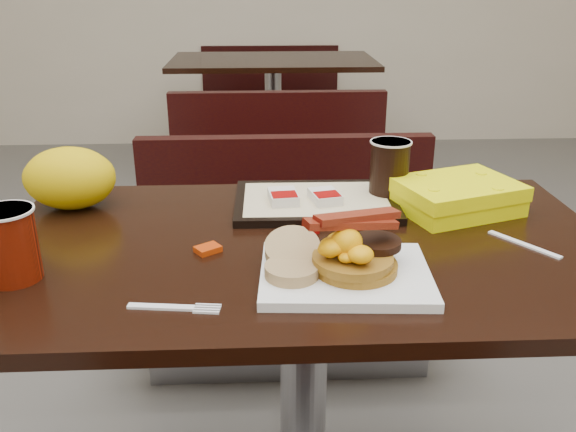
{
  "coord_description": "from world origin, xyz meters",
  "views": [
    {
      "loc": [
        -0.08,
        -1.07,
        1.24
      ],
      "look_at": [
        -0.03,
        0.01,
        0.8
      ],
      "focal_mm": 37.82,
      "sensor_mm": 36.0,
      "label": 1
    }
  ],
  "objects_px": {
    "coffee_cup_near": "(10,245)",
    "fork": "(161,307)",
    "knife": "(524,244)",
    "coffee_cup_far": "(389,167)",
    "bench_near_n": "(288,261)",
    "platter": "(345,275)",
    "table_far": "(273,121)",
    "hashbrown_sleeve_left": "(283,197)",
    "clamshell": "(457,196)",
    "table_near": "(303,399)",
    "bench_far_s": "(277,156)",
    "tray": "(316,202)",
    "bench_far_n": "(271,101)",
    "paper_bag": "(70,178)",
    "hashbrown_sleeve_right": "(325,197)",
    "pancake_stack": "(356,262)"
  },
  "relations": [
    {
      "from": "coffee_cup_near",
      "to": "fork",
      "type": "bearing_deg",
      "value": -22.94
    },
    {
      "from": "knife",
      "to": "coffee_cup_far",
      "type": "distance_m",
      "value": 0.35
    },
    {
      "from": "bench_near_n",
      "to": "platter",
      "type": "bearing_deg",
      "value": -86.19
    },
    {
      "from": "table_far",
      "to": "hashbrown_sleeve_left",
      "type": "height_order",
      "value": "hashbrown_sleeve_left"
    },
    {
      "from": "clamshell",
      "to": "bench_near_n",
      "type": "bearing_deg",
      "value": 102.92
    },
    {
      "from": "table_near",
      "to": "coffee_cup_far",
      "type": "xyz_separation_m",
      "value": [
        0.21,
        0.23,
        0.45
      ]
    },
    {
      "from": "bench_far_s",
      "to": "fork",
      "type": "bearing_deg",
      "value": -96.51
    },
    {
      "from": "hashbrown_sleeve_left",
      "to": "bench_far_s",
      "type": "bearing_deg",
      "value": 82.64
    },
    {
      "from": "fork",
      "to": "coffee_cup_far",
      "type": "height_order",
      "value": "coffee_cup_far"
    },
    {
      "from": "bench_near_n",
      "to": "knife",
      "type": "distance_m",
      "value": 0.93
    },
    {
      "from": "tray",
      "to": "clamshell",
      "type": "relative_size",
      "value": 1.45
    },
    {
      "from": "bench_far_n",
      "to": "coffee_cup_near",
      "type": "distance_m",
      "value": 3.49
    },
    {
      "from": "knife",
      "to": "paper_bag",
      "type": "xyz_separation_m",
      "value": [
        -0.92,
        0.24,
        0.07
      ]
    },
    {
      "from": "bench_near_n",
      "to": "clamshell",
      "type": "distance_m",
      "value": 0.77
    },
    {
      "from": "knife",
      "to": "hashbrown_sleeve_right",
      "type": "distance_m",
      "value": 0.42
    },
    {
      "from": "bench_near_n",
      "to": "hashbrown_sleeve_left",
      "type": "relative_size",
      "value": 12.21
    },
    {
      "from": "coffee_cup_far",
      "to": "paper_bag",
      "type": "relative_size",
      "value": 0.61
    },
    {
      "from": "bench_far_n",
      "to": "fork",
      "type": "xyz_separation_m",
      "value": [
        -0.24,
        -3.54,
        0.39
      ]
    },
    {
      "from": "pancake_stack",
      "to": "fork",
      "type": "height_order",
      "value": "pancake_stack"
    },
    {
      "from": "bench_far_n",
      "to": "coffee_cup_far",
      "type": "bearing_deg",
      "value": -86.14
    },
    {
      "from": "table_far",
      "to": "platter",
      "type": "xyz_separation_m",
      "value": [
        0.06,
        -2.75,
        0.38
      ]
    },
    {
      "from": "bench_far_s",
      "to": "clamshell",
      "type": "height_order",
      "value": "clamshell"
    },
    {
      "from": "bench_far_n",
      "to": "paper_bag",
      "type": "distance_m",
      "value": 3.16
    },
    {
      "from": "bench_far_n",
      "to": "coffee_cup_far",
      "type": "xyz_separation_m",
      "value": [
        0.21,
        -3.07,
        0.47
      ]
    },
    {
      "from": "bench_near_n",
      "to": "hashbrown_sleeve_right",
      "type": "height_order",
      "value": "hashbrown_sleeve_right"
    },
    {
      "from": "table_far",
      "to": "pancake_stack",
      "type": "height_order",
      "value": "pancake_stack"
    },
    {
      "from": "platter",
      "to": "tray",
      "type": "distance_m",
      "value": 0.35
    },
    {
      "from": "bench_near_n",
      "to": "clamshell",
      "type": "height_order",
      "value": "clamshell"
    },
    {
      "from": "hashbrown_sleeve_right",
      "to": "clamshell",
      "type": "distance_m",
      "value": 0.29
    },
    {
      "from": "bench_far_s",
      "to": "tray",
      "type": "bearing_deg",
      "value": -88.73
    },
    {
      "from": "tray",
      "to": "coffee_cup_far",
      "type": "relative_size",
      "value": 2.98
    },
    {
      "from": "coffee_cup_far",
      "to": "hashbrown_sleeve_right",
      "type": "bearing_deg",
      "value": -161.4
    },
    {
      "from": "pancake_stack",
      "to": "coffee_cup_near",
      "type": "relative_size",
      "value": 1.13
    },
    {
      "from": "bench_far_s",
      "to": "hashbrown_sleeve_left",
      "type": "relative_size",
      "value": 12.21
    },
    {
      "from": "bench_near_n",
      "to": "hashbrown_sleeve_left",
      "type": "xyz_separation_m",
      "value": [
        -0.04,
        -0.52,
        0.42
      ]
    },
    {
      "from": "bench_far_n",
      "to": "hashbrown_sleeve_left",
      "type": "bearing_deg",
      "value": -90.65
    },
    {
      "from": "coffee_cup_near",
      "to": "knife",
      "type": "distance_m",
      "value": 0.93
    },
    {
      "from": "pancake_stack",
      "to": "platter",
      "type": "bearing_deg",
      "value": -179.63
    },
    {
      "from": "hashbrown_sleeve_left",
      "to": "hashbrown_sleeve_right",
      "type": "bearing_deg",
      "value": -7.31
    },
    {
      "from": "platter",
      "to": "coffee_cup_far",
      "type": "bearing_deg",
      "value": 72.14
    },
    {
      "from": "table_near",
      "to": "pancake_stack",
      "type": "xyz_separation_m",
      "value": [
        0.07,
        -0.15,
        0.41
      ]
    },
    {
      "from": "table_far",
      "to": "platter",
      "type": "height_order",
      "value": "platter"
    },
    {
      "from": "bench_far_s",
      "to": "bench_far_n",
      "type": "bearing_deg",
      "value": 90.0
    },
    {
      "from": "knife",
      "to": "paper_bag",
      "type": "relative_size",
      "value": 0.77
    },
    {
      "from": "hashbrown_sleeve_left",
      "to": "coffee_cup_near",
      "type": "bearing_deg",
      "value": -153.16
    },
    {
      "from": "bench_far_n",
      "to": "tray",
      "type": "relative_size",
      "value": 2.79
    },
    {
      "from": "bench_near_n",
      "to": "knife",
      "type": "height_order",
      "value": "knife"
    },
    {
      "from": "table_far",
      "to": "paper_bag",
      "type": "distance_m",
      "value": 2.48
    },
    {
      "from": "table_near",
      "to": "clamshell",
      "type": "xyz_separation_m",
      "value": [
        0.34,
        0.15,
        0.41
      ]
    },
    {
      "from": "bench_far_s",
      "to": "bench_far_n",
      "type": "height_order",
      "value": "same"
    }
  ]
}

